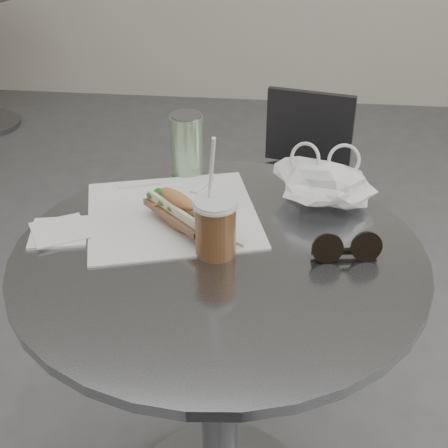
# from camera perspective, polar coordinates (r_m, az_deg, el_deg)

# --- Properties ---
(cafe_table) EXTENTS (0.76, 0.76, 0.74)m
(cafe_table) POSITION_cam_1_polar(r_m,az_deg,el_deg) (1.31, -0.42, -12.44)
(cafe_table) COLOR slate
(cafe_table) RESTS_ON ground
(chair_far) EXTENTS (0.37, 0.39, 0.69)m
(chair_far) POSITION_cam_1_polar(r_m,az_deg,el_deg) (2.11, 6.55, 0.91)
(chair_far) COLOR #2B2B2D
(chair_far) RESTS_ON ground
(sandwich_paper) EXTENTS (0.41, 0.39, 0.00)m
(sandwich_paper) POSITION_cam_1_polar(r_m,az_deg,el_deg) (1.25, -4.74, 0.89)
(sandwich_paper) COLOR white
(sandwich_paper) RESTS_ON cafe_table
(banh_mi) EXTENTS (0.20, 0.20, 0.07)m
(banh_mi) POSITION_cam_1_polar(r_m,az_deg,el_deg) (1.19, -4.23, 1.16)
(banh_mi) COLOR #AF7342
(banh_mi) RESTS_ON sandwich_paper
(iced_coffee) EXTENTS (0.08, 0.08, 0.23)m
(iced_coffee) POSITION_cam_1_polar(r_m,az_deg,el_deg) (1.11, -0.79, -0.19)
(iced_coffee) COLOR brown
(iced_coffee) RESTS_ON cafe_table
(sunglasses) EXTENTS (0.13, 0.05, 0.06)m
(sunglasses) POSITION_cam_1_polar(r_m,az_deg,el_deg) (1.13, 11.12, -2.28)
(sunglasses) COLOR black
(sunglasses) RESTS_ON cafe_table
(plastic_bag) EXTENTS (0.22, 0.18, 0.09)m
(plastic_bag) POSITION_cam_1_polar(r_m,az_deg,el_deg) (1.27, 9.00, 3.49)
(plastic_bag) COLOR white
(plastic_bag) RESTS_ON cafe_table
(napkin_stack) EXTENTS (0.13, 0.13, 0.01)m
(napkin_stack) POSITION_cam_1_polar(r_m,az_deg,el_deg) (1.23, -14.82, -0.69)
(napkin_stack) COLOR white
(napkin_stack) RESTS_ON cafe_table
(drink_can) EXTENTS (0.07, 0.07, 0.14)m
(drink_can) POSITION_cam_1_polar(r_m,az_deg,el_deg) (1.39, -3.41, 7.31)
(drink_can) COLOR #6AA460
(drink_can) RESTS_ON cafe_table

